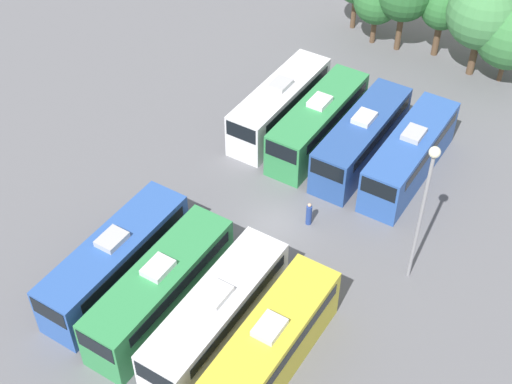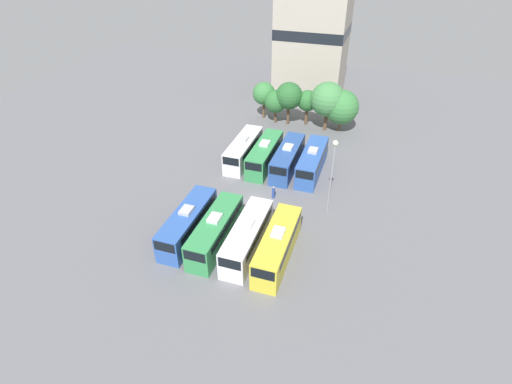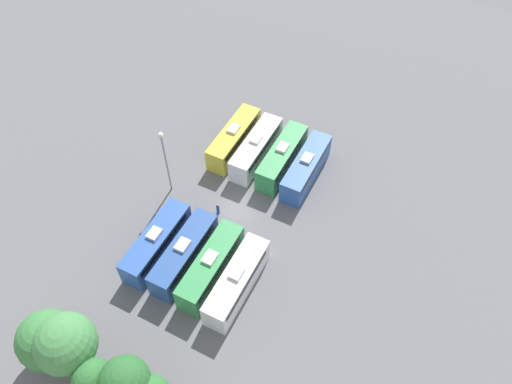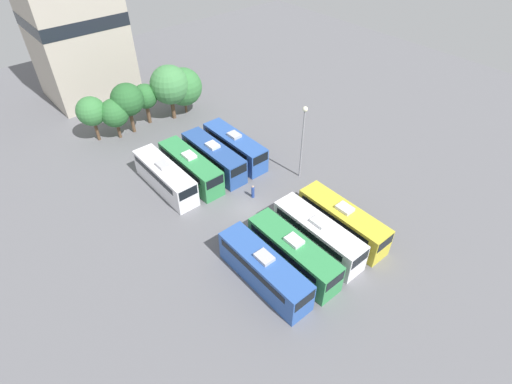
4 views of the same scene
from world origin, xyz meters
The scene contains 15 objects.
ground_plane centered at (0.00, 0.00, 0.00)m, with size 117.07×117.07×0.00m, color slate.
bus_0 centered at (-5.11, -8.50, 1.77)m, with size 2.63×10.05×3.57m.
bus_1 centered at (-1.76, -8.78, 1.77)m, with size 2.63×10.05×3.57m.
bus_2 centered at (1.74, -8.64, 1.77)m, with size 2.63×10.05×3.57m.
bus_3 centered at (5.06, -8.93, 1.77)m, with size 2.63×10.05×3.57m.
bus_4 centered at (-4.97, 8.96, 1.77)m, with size 2.63×10.05×3.57m.
bus_5 centered at (-1.72, 8.61, 1.77)m, with size 2.63×10.05×3.57m.
bus_6 centered at (1.58, 8.57, 1.77)m, with size 2.63×10.05×3.57m.
bus_7 centered at (4.97, 8.70, 1.77)m, with size 2.63×10.05×3.57m.
worker_person centered at (1.71, 1.19, 0.77)m, with size 0.36×0.36×1.66m.
light_pole centered at (8.57, 0.57, 6.21)m, with size 0.60×0.60×9.39m.
tree_2 centered at (-2.03, 22.87, 4.93)m, with size 4.41×4.41×7.16m.
tree_3 centered at (0.90, 23.72, 4.10)m, with size 3.44×3.44×5.88m.
tree_4 centered at (4.33, 22.56, 5.23)m, with size 5.46×5.46×7.98m.
tree_5 centered at (6.61, 22.82, 4.14)m, with size 5.45×5.45×6.87m.
Camera 3 is at (-17.89, 30.17, 46.77)m, focal length 35.00 mm.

